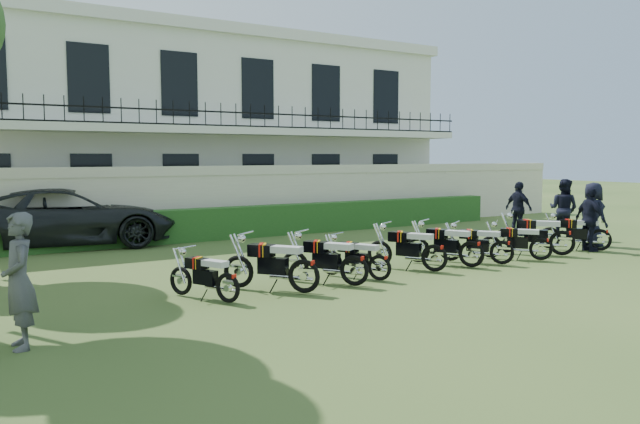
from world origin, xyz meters
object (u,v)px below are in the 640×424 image
object	(u,v)px
motorcycle_9	(600,234)
motorcycle_5	(472,248)
motorcycle_8	(562,237)
motorcycle_3	(380,261)
officer_5	(519,209)
motorcycle_0	(228,280)
motorcycle_1	(304,268)
suv	(66,217)
officer_2	(590,219)
officer_4	(563,209)
motorcycle_2	(354,263)
motorcycle_7	(541,244)
inspector	(19,281)
motorcycle_4	(435,251)
officer_3	(593,214)
motorcycle_6	(502,247)

from	to	relation	value
motorcycle_9	motorcycle_5	bearing A→B (deg)	141.42
motorcycle_8	motorcycle_3	bearing A→B (deg)	141.42
motorcycle_9	officer_5	xyz separation A→B (m)	(0.91, 3.58, 0.41)
motorcycle_0	motorcycle_1	xyz separation A→B (m)	(1.54, -0.05, 0.08)
motorcycle_1	suv	xyz separation A→B (m)	(-2.66, 9.00, 0.34)
suv	officer_2	distance (m)	14.80
suv	officer_4	bearing A→B (deg)	-108.94
motorcycle_3	motorcycle_9	world-z (taller)	motorcycle_9
officer_4	motorcycle_2	bearing A→B (deg)	91.49
motorcycle_8	officer_2	bearing A→B (deg)	-32.08
motorcycle_0	motorcycle_7	distance (m)	8.48
motorcycle_1	officer_2	xyz separation A→B (m)	(9.43, 0.46, 0.37)
motorcycle_3	inspector	size ratio (longest dim) A/B	0.84
motorcycle_1	motorcycle_7	xyz separation A→B (m)	(6.93, 0.09, -0.07)
motorcycle_7	suv	distance (m)	13.10
motorcycle_4	inspector	size ratio (longest dim) A/B	0.93
motorcycle_0	motorcycle_2	xyz separation A→B (m)	(2.74, -0.01, 0.06)
motorcycle_3	officer_2	size ratio (longest dim) A/B	0.89
motorcycle_7	motorcycle_9	size ratio (longest dim) A/B	0.91
suv	motorcycle_3	bearing A→B (deg)	-145.95
inspector	officer_4	world-z (taller)	officer_4
motorcycle_5	officer_5	world-z (taller)	officer_5
motorcycle_7	officer_4	size ratio (longest dim) A/B	0.75
motorcycle_2	motorcycle_4	size ratio (longest dim) A/B	0.97
motorcycle_3	officer_3	size ratio (longest dim) A/B	0.85
motorcycle_5	motorcycle_9	size ratio (longest dim) A/B	1.14
motorcycle_3	motorcycle_9	xyz separation A→B (m)	(7.63, 0.04, 0.05)
motorcycle_0	motorcycle_1	size ratio (longest dim) A/B	0.94
inspector	officer_3	xyz separation A→B (m)	(15.34, 1.85, -0.00)
motorcycle_4	motorcycle_9	world-z (taller)	motorcycle_4
officer_5	motorcycle_0	bearing A→B (deg)	108.75
motorcycle_1	motorcycle_8	world-z (taller)	motorcycle_8
officer_3	suv	bearing A→B (deg)	67.80
motorcycle_4	motorcycle_6	distance (m)	2.03
officer_3	officer_2	bearing A→B (deg)	130.53
motorcycle_7	officer_5	world-z (taller)	officer_5
officer_4	officer_2	bearing A→B (deg)	129.26
motorcycle_3	suv	world-z (taller)	suv
motorcycle_8	motorcycle_9	distance (m)	1.57
motorcycle_9	officer_2	xyz separation A→B (m)	(-0.15, 0.22, 0.41)
motorcycle_0	motorcycle_1	world-z (taller)	motorcycle_1
motorcycle_8	motorcycle_9	bearing A→B (deg)	-40.85
motorcycle_2	motorcycle_3	xyz separation A→B (m)	(0.75, 0.16, -0.06)
motorcycle_4	officer_5	world-z (taller)	officer_5
motorcycle_8	officer_2	distance (m)	1.47
motorcycle_4	officer_3	world-z (taller)	officer_3
motorcycle_7	suv	bearing A→B (deg)	97.65
motorcycle_2	motorcycle_3	bearing A→B (deg)	-21.15
motorcycle_3	motorcycle_4	distance (m)	1.67
motorcycle_3	motorcycle_5	distance (m)	2.78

